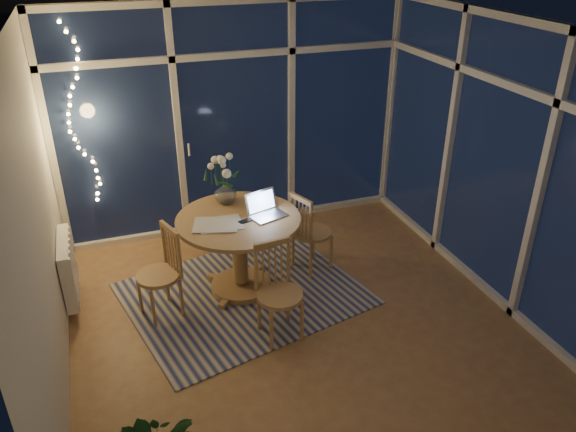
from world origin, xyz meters
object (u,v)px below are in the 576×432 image
object	(u,v)px
dining_table	(240,254)
laptop	(268,205)
chair_left	(158,274)
chair_front	(280,293)
chair_right	(312,231)
flower_vase	(225,193)

from	to	relation	value
dining_table	laptop	distance (m)	0.59
dining_table	laptop	size ratio (longest dim) A/B	3.62
chair_left	chair_front	size ratio (longest dim) A/B	0.99
dining_table	laptop	bearing A→B (deg)	-12.37
dining_table	chair_front	world-z (taller)	chair_front
chair_right	chair_front	bearing A→B (deg)	124.59
chair_left	chair_front	world-z (taller)	chair_front
chair_front	flower_vase	bearing A→B (deg)	93.38
laptop	chair_left	bearing A→B (deg)	166.96
flower_vase	laptop	bearing A→B (deg)	-54.23
dining_table	chair_right	world-z (taller)	chair_right
dining_table	chair_right	distance (m)	0.82
dining_table	chair_left	bearing A→B (deg)	-169.63
laptop	chair_front	bearing A→B (deg)	-118.01
dining_table	chair_right	bearing A→B (deg)	9.27
chair_left	chair_right	world-z (taller)	chair_right
laptop	dining_table	bearing A→B (deg)	149.97
laptop	flower_vase	world-z (taller)	laptop
dining_table	laptop	world-z (taller)	laptop
chair_left	flower_vase	xyz separation A→B (m)	(0.78, 0.51, 0.46)
chair_right	chair_front	world-z (taller)	chair_front
laptop	flower_vase	size ratio (longest dim) A/B	1.55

